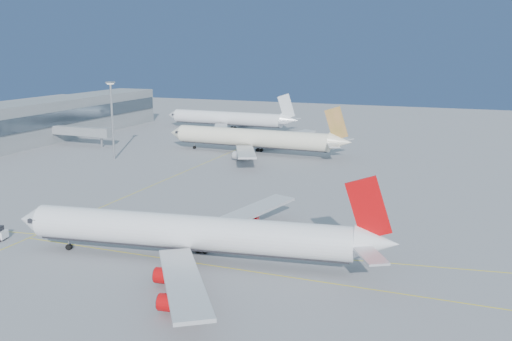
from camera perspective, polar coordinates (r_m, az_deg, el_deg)
The scene contains 8 objects.
ground at distance 104.89m, azimuth 0.13°, elevation -7.01°, with size 500.00×500.00×0.00m, color slate.
terminal at distance 234.12m, azimuth -19.13°, elevation 4.99°, with size 18.40×110.00×15.00m.
jet_bridge at distance 210.75m, azimuth -16.79°, elevation 3.76°, with size 23.60×3.60×6.90m.
taxiway_lines at distance 116.07m, azimuth -5.56°, elevation -5.14°, with size 118.86×140.00×0.02m.
airliner_virgin at distance 94.11m, azimuth -5.99°, elevation -6.27°, with size 64.96×57.89×16.04m.
airliner_etihad at distance 186.98m, azimuth -0.02°, elevation 3.23°, with size 64.41×59.55×16.82m.
airliner_third at distance 240.69m, azimuth -2.61°, elevation 5.22°, with size 60.41×55.73×16.22m.
light_mast at distance 181.99m, azimuth -14.21°, elevation 5.50°, with size 2.08×2.08×24.10m.
Camera 1 is at (35.36, -92.42, 34.79)m, focal length 40.00 mm.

